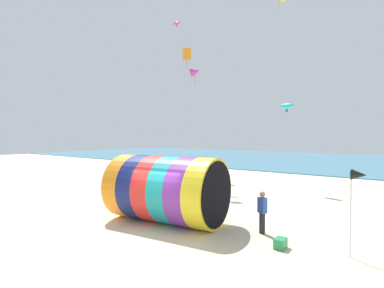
# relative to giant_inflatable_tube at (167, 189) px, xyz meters

# --- Properties ---
(ground_plane) EXTENTS (120.00, 120.00, 0.00)m
(ground_plane) POSITION_rel_giant_inflatable_tube_xyz_m (0.40, -0.85, -1.53)
(ground_plane) COLOR beige
(sea) EXTENTS (120.00, 40.00, 0.10)m
(sea) POSITION_rel_giant_inflatable_tube_xyz_m (0.40, 40.88, -1.48)
(sea) COLOR teal
(sea) RESTS_ON ground
(giant_inflatable_tube) EXTENTS (5.57, 3.66, 3.06)m
(giant_inflatable_tube) POSITION_rel_giant_inflatable_tube_xyz_m (0.00, 0.00, 0.00)
(giant_inflatable_tube) COLOR orange
(giant_inflatable_tube) RESTS_ON ground
(kite_handler) EXTENTS (0.42, 0.34, 1.73)m
(kite_handler) POSITION_rel_giant_inflatable_tube_xyz_m (4.22, 1.14, -0.64)
(kite_handler) COLOR black
(kite_handler) RESTS_ON ground
(kite_magenta_parafoil) EXTENTS (0.79, 0.33, 0.42)m
(kite_magenta_parafoil) POSITION_rel_giant_inflatable_tube_xyz_m (-8.85, 11.34, 12.96)
(kite_magenta_parafoil) COLOR #D1339E
(kite_magenta_delta) EXTENTS (1.45, 1.39, 1.85)m
(kite_magenta_delta) POSITION_rel_giant_inflatable_tube_xyz_m (-8.81, 14.17, 8.94)
(kite_magenta_delta) COLOR #D1339E
(kite_cyan_parafoil) EXTENTS (1.42, 0.97, 0.72)m
(kite_cyan_parafoil) POSITION_rel_giant_inflatable_tube_xyz_m (1.37, 11.98, 4.69)
(kite_cyan_parafoil) COLOR #2DB2C6
(kite_orange_diamond) EXTENTS (0.58, 0.48, 1.66)m
(kite_orange_diamond) POSITION_rel_giant_inflatable_tube_xyz_m (-5.63, 8.75, 9.00)
(kite_orange_diamond) COLOR orange
(beach_flag) EXTENTS (0.47, 0.36, 2.93)m
(beach_flag) POSITION_rel_giant_inflatable_tube_xyz_m (7.73, 0.59, 1.07)
(beach_flag) COLOR silver
(beach_flag) RESTS_ON ground
(cooler_box) EXTENTS (0.38, 0.54, 0.36)m
(cooler_box) POSITION_rel_giant_inflatable_tube_xyz_m (5.42, -0.01, -1.35)
(cooler_box) COLOR #268C4C
(cooler_box) RESTS_ON ground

